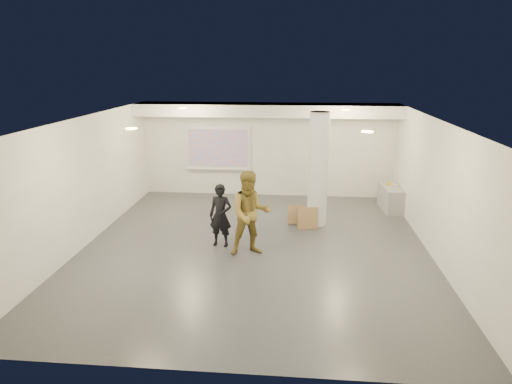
# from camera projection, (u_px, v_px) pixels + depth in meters

# --- Properties ---
(floor) EXTENTS (8.00, 9.00, 0.01)m
(floor) POSITION_uv_depth(u_px,v_px,m) (254.00, 248.00, 10.69)
(floor) COLOR #33363B
(floor) RESTS_ON ground
(ceiling) EXTENTS (8.00, 9.00, 0.01)m
(ceiling) POSITION_uv_depth(u_px,v_px,m) (254.00, 119.00, 9.87)
(ceiling) COLOR silver
(ceiling) RESTS_ON floor
(wall_back) EXTENTS (8.00, 0.01, 3.00)m
(wall_back) POSITION_uv_depth(u_px,v_px,m) (268.00, 150.00, 14.59)
(wall_back) COLOR silver
(wall_back) RESTS_ON floor
(wall_front) EXTENTS (8.00, 0.01, 3.00)m
(wall_front) POSITION_uv_depth(u_px,v_px,m) (222.00, 275.00, 5.97)
(wall_front) COLOR silver
(wall_front) RESTS_ON floor
(wall_left) EXTENTS (0.01, 9.00, 3.00)m
(wall_left) POSITION_uv_depth(u_px,v_px,m) (84.00, 182.00, 10.63)
(wall_left) COLOR silver
(wall_left) RESTS_ON floor
(wall_right) EXTENTS (0.01, 9.00, 3.00)m
(wall_right) POSITION_uv_depth(u_px,v_px,m) (437.00, 191.00, 9.93)
(wall_right) COLOR silver
(wall_right) RESTS_ON floor
(soffit_band) EXTENTS (8.00, 1.10, 0.36)m
(soffit_band) POSITION_uv_depth(u_px,v_px,m) (267.00, 110.00, 13.71)
(soffit_band) COLOR white
(soffit_band) RESTS_ON ceiling
(downlight_nw) EXTENTS (0.22, 0.22, 0.02)m
(downlight_nw) POSITION_uv_depth(u_px,v_px,m) (183.00, 108.00, 12.47)
(downlight_nw) COLOR #FFCC82
(downlight_nw) RESTS_ON ceiling
(downlight_ne) EXTENTS (0.22, 0.22, 0.02)m
(downlight_ne) POSITION_uv_depth(u_px,v_px,m) (346.00, 110.00, 12.08)
(downlight_ne) COLOR #FFCC82
(downlight_ne) RESTS_ON ceiling
(downlight_sw) EXTENTS (0.22, 0.22, 0.02)m
(downlight_sw) POSITION_uv_depth(u_px,v_px,m) (131.00, 129.00, 8.63)
(downlight_sw) COLOR #FFCC82
(downlight_sw) RESTS_ON ceiling
(downlight_se) EXTENTS (0.22, 0.22, 0.02)m
(downlight_se) POSITION_uv_depth(u_px,v_px,m) (367.00, 132.00, 8.25)
(downlight_se) COLOR #FFCC82
(downlight_se) RESTS_ON ceiling
(column) EXTENTS (0.52, 0.52, 3.00)m
(column) POSITION_uv_depth(u_px,v_px,m) (318.00, 170.00, 11.87)
(column) COLOR silver
(column) RESTS_ON floor
(projection_screen) EXTENTS (2.10, 0.13, 1.42)m
(projection_screen) POSITION_uv_depth(u_px,v_px,m) (218.00, 148.00, 14.68)
(projection_screen) COLOR white
(projection_screen) RESTS_ON wall_back
(credenza) EXTENTS (0.60, 1.24, 0.70)m
(credenza) POSITION_uv_depth(u_px,v_px,m) (391.00, 198.00, 13.36)
(credenza) COLOR gray
(credenza) RESTS_ON floor
(papers_stack) EXTENTS (0.31, 0.35, 0.02)m
(papers_stack) POSITION_uv_depth(u_px,v_px,m) (392.00, 184.00, 13.54)
(papers_stack) COLOR silver
(papers_stack) RESTS_ON credenza
(postit_pad) EXTENTS (0.24, 0.29, 0.03)m
(postit_pad) POSITION_uv_depth(u_px,v_px,m) (389.00, 184.00, 13.53)
(postit_pad) COLOR gold
(postit_pad) RESTS_ON credenza
(cardboard_back) EXTENTS (0.54, 0.19, 0.58)m
(cardboard_back) POSITION_uv_depth(u_px,v_px,m) (308.00, 218.00, 11.83)
(cardboard_back) COLOR olive
(cardboard_back) RESTS_ON floor
(cardboard_front) EXTENTS (0.48, 0.17, 0.52)m
(cardboard_front) POSITION_uv_depth(u_px,v_px,m) (297.00, 215.00, 12.21)
(cardboard_front) COLOR olive
(cardboard_front) RESTS_ON floor
(woman) EXTENTS (0.59, 0.44, 1.49)m
(woman) POSITION_uv_depth(u_px,v_px,m) (221.00, 216.00, 10.64)
(woman) COLOR black
(woman) RESTS_ON floor
(man) EXTENTS (1.10, 0.96, 1.92)m
(man) POSITION_uv_depth(u_px,v_px,m) (250.00, 214.00, 10.11)
(man) COLOR olive
(man) RESTS_ON floor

